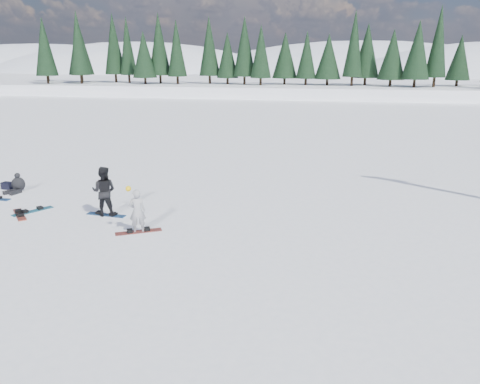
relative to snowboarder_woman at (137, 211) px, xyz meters
name	(u,v)px	position (x,y,z in m)	size (l,w,h in m)	color
ground	(81,219)	(-2.51, 0.84, -0.75)	(420.00, 420.00, 0.00)	white
alpine_backdrop	(283,103)	(-14.23, 190.00, -14.72)	(412.50, 227.00, 53.20)	white
snowboarder_woman	(137,211)	(0.00, 0.00, 0.00)	(0.63, 0.53, 1.60)	#A8A8AD
snowboarder_man	(104,191)	(-1.83, 1.39, 0.16)	(0.88, 0.69, 1.82)	black
seated_rider	(18,184)	(-6.95, 3.58, -0.44)	(0.72, 1.04, 0.80)	black
gear_bag	(7,186)	(-7.65, 3.83, -0.60)	(0.45, 0.30, 0.30)	black
snowboard_woman	(139,232)	(0.00, 0.00, -0.73)	(1.50, 0.28, 0.03)	maroon
snowboard_man	(106,215)	(-1.83, 1.39, -0.73)	(1.50, 0.28, 0.03)	navy
snowboard_loose_a	(33,211)	(-4.71, 1.25, -0.73)	(1.50, 0.28, 0.03)	teal
snowboard_loose_b	(20,215)	(-4.94, 0.81, -0.73)	(1.50, 0.28, 0.03)	#9B3621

